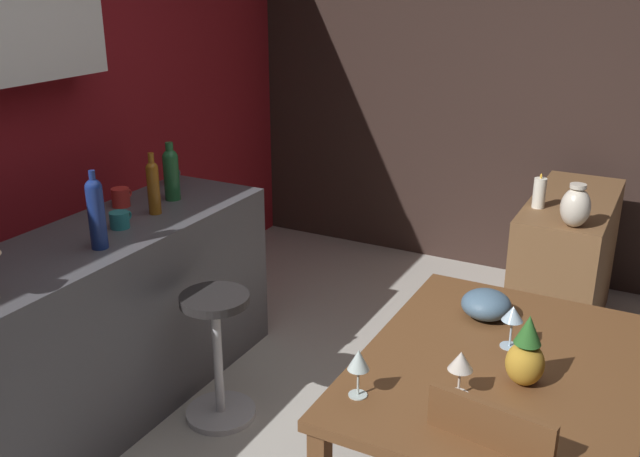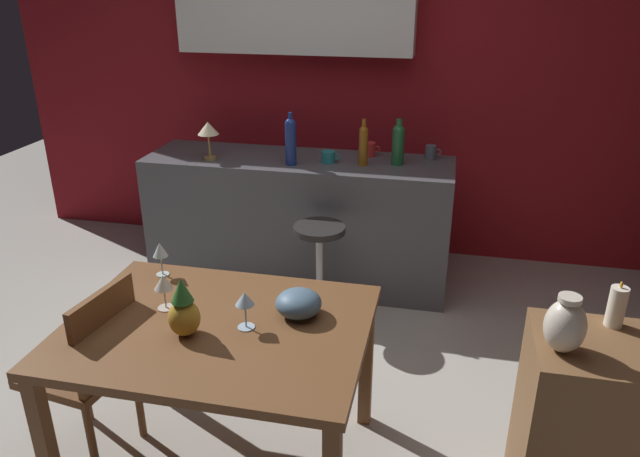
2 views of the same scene
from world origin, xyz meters
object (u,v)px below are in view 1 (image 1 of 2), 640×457
(wine_glass_center, at_px, (513,316))
(bar_stool, at_px, (218,353))
(wine_glass_right, at_px, (461,363))
(fruit_bowl, at_px, (486,304))
(cup_slate, at_px, (172,176))
(vase_ceramic_ivory, at_px, (575,207))
(cup_red, at_px, (121,197))
(pineapple_centerpiece, at_px, (526,355))
(wine_bottle_amber, at_px, (153,185))
(wine_glass_left, at_px, (359,361))
(wine_bottle_green, at_px, (171,172))
(pillar_candle_tall, at_px, (539,193))
(wine_bottle_cobalt, at_px, (96,211))
(sideboard_cabinet, at_px, (565,266))
(cup_teal, at_px, (120,220))
(dining_table, at_px, (500,384))

(wine_glass_center, bearing_deg, bar_stool, 89.47)
(wine_glass_right, xyz_separation_m, wine_glass_center, (0.39, -0.07, 0.01))
(bar_stool, height_order, fruit_bowl, fruit_bowl)
(bar_stool, xyz_separation_m, fruit_bowl, (0.17, -1.19, 0.45))
(cup_slate, bearing_deg, fruit_bowl, -103.23)
(fruit_bowl, height_order, vase_ceramic_ivory, vase_ceramic_ivory)
(cup_red, bearing_deg, pineapple_centerpiece, -101.45)
(fruit_bowl, distance_m, vase_ceramic_ivory, 1.03)
(wine_bottle_amber, height_order, vase_ceramic_ivory, wine_bottle_amber)
(pineapple_centerpiece, xyz_separation_m, fruit_bowl, (0.40, 0.24, -0.05))
(bar_stool, bearing_deg, wine_bottle_amber, 68.12)
(bar_stool, relative_size, cup_slate, 5.96)
(wine_glass_left, relative_size, cup_red, 1.34)
(wine_bottle_green, distance_m, pillar_candle_tall, 1.95)
(wine_glass_center, bearing_deg, wine_bottle_amber, 83.60)
(wine_bottle_cobalt, relative_size, cup_slate, 3.21)
(wine_glass_left, bearing_deg, pillar_candle_tall, -4.66)
(wine_bottle_cobalt, bearing_deg, fruit_bowl, -74.11)
(cup_slate, xyz_separation_m, vase_ceramic_ivory, (0.57, -2.06, -0.02))
(bar_stool, xyz_separation_m, wine_glass_center, (-0.01, -1.33, 0.52))
(fruit_bowl, bearing_deg, wine_bottle_cobalt, 105.89)
(wine_glass_left, height_order, wine_glass_center, wine_glass_left)
(wine_glass_left, distance_m, wine_bottle_green, 1.80)
(sideboard_cabinet, relative_size, pineapple_centerpiece, 4.40)
(wine_bottle_amber, xyz_separation_m, pillar_candle_tall, (1.21, -1.60, -0.14))
(wine_bottle_amber, xyz_separation_m, wine_bottle_cobalt, (-0.46, -0.09, 0.02))
(wine_glass_left, height_order, cup_teal, cup_teal)
(wine_glass_left, bearing_deg, wine_bottle_amber, 62.77)
(wine_glass_left, bearing_deg, vase_ceramic_ivory, -12.25)
(dining_table, relative_size, vase_ceramic_ivory, 5.63)
(wine_bottle_green, relative_size, pillar_candle_tall, 1.60)
(cup_teal, height_order, cup_red, cup_red)
(wine_glass_center, height_order, wine_bottle_green, wine_bottle_green)
(wine_bottle_green, bearing_deg, vase_ceramic_ivory, -67.65)
(wine_bottle_amber, height_order, cup_red, wine_bottle_amber)
(wine_bottle_amber, bearing_deg, wine_bottle_green, 17.20)
(wine_glass_right, xyz_separation_m, cup_teal, (0.35, 1.74, 0.08))
(sideboard_cabinet, xyz_separation_m, bar_stool, (-1.65, 1.28, -0.07))
(wine_glass_left, relative_size, cup_teal, 1.33)
(sideboard_cabinet, relative_size, cup_teal, 8.78)
(wine_bottle_green, height_order, cup_teal, wine_bottle_green)
(wine_bottle_amber, bearing_deg, pineapple_centerpiece, -102.53)
(wine_glass_center, bearing_deg, cup_red, 84.08)
(bar_stool, relative_size, vase_ceramic_ivory, 2.91)
(wine_bottle_green, bearing_deg, cup_slate, 39.05)
(cup_red, distance_m, vase_ceramic_ivory, 2.27)
(bar_stool, bearing_deg, wine_bottle_cobalt, 125.56)
(wine_bottle_cobalt, bearing_deg, sideboard_cabinet, -40.82)
(wine_glass_right, relative_size, cup_red, 1.26)
(bar_stool, distance_m, wine_glass_right, 1.41)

